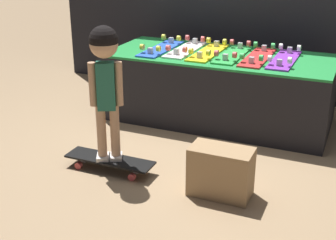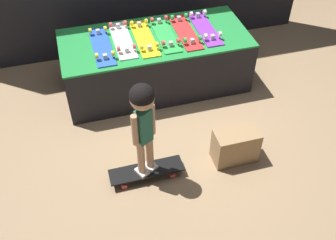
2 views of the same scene
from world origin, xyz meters
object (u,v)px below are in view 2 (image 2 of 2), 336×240
object	(u,v)px
skateboard_blue_on_rack	(102,46)
skateboard_on_floor	(146,171)
child	(143,115)
skateboard_white_on_rack	(122,39)
skateboard_purple_on_rack	(205,28)
storage_box	(235,146)
skateboard_yellow_on_rack	(144,38)
skateboard_red_on_rack	(185,31)
skateboard_green_on_rack	(165,34)

from	to	relation	value
skateboard_blue_on_rack	skateboard_on_floor	xyz separation A→B (m)	(0.14, -1.24, -0.56)
skateboard_blue_on_rack	child	distance (m)	1.26
skateboard_white_on_rack	skateboard_purple_on_rack	distance (m)	0.89
child	storage_box	distance (m)	1.03
skateboard_purple_on_rack	skateboard_blue_on_rack	bearing A→B (deg)	-177.73
skateboard_white_on_rack	child	bearing A→B (deg)	-93.48
skateboard_yellow_on_rack	skateboard_blue_on_rack	bearing A→B (deg)	-176.16
skateboard_blue_on_rack	skateboard_on_floor	bearing A→B (deg)	-83.39
skateboard_blue_on_rack	skateboard_white_on_rack	bearing A→B (deg)	14.63
child	skateboard_white_on_rack	bearing A→B (deg)	59.66
skateboard_yellow_on_rack	skateboard_purple_on_rack	distance (m)	0.67
child	skateboard_yellow_on_rack	bearing A→B (deg)	49.78
skateboard_red_on_rack	storage_box	bearing A→B (deg)	-85.94
skateboard_yellow_on_rack	storage_box	distance (m)	1.47
skateboard_blue_on_rack	skateboard_red_on_rack	world-z (taller)	same
skateboard_blue_on_rack	skateboard_on_floor	distance (m)	1.37
skateboard_on_floor	skateboard_blue_on_rack	bearing A→B (deg)	96.61
skateboard_yellow_on_rack	skateboard_white_on_rack	bearing A→B (deg)	172.77
skateboard_blue_on_rack	child	world-z (taller)	child
child	storage_box	size ratio (longest dim) A/B	2.38
skateboard_blue_on_rack	skateboard_white_on_rack	size ratio (longest dim) A/B	1.00
skateboard_blue_on_rack	child	xyz separation A→B (m)	(0.14, -1.24, 0.13)
skateboard_green_on_rack	skateboard_on_floor	bearing A→B (deg)	-112.27
skateboard_blue_on_rack	skateboard_purple_on_rack	world-z (taller)	same
child	storage_box	xyz separation A→B (m)	(0.84, -0.01, -0.60)
skateboard_green_on_rack	child	distance (m)	1.39
skateboard_white_on_rack	skateboard_red_on_rack	bearing A→B (deg)	-2.46
skateboard_on_floor	child	xyz separation A→B (m)	(0.00, -0.00, 0.69)
skateboard_purple_on_rack	skateboard_on_floor	distance (m)	1.71
skateboard_blue_on_rack	skateboard_yellow_on_rack	bearing A→B (deg)	3.84
skateboard_white_on_rack	skateboard_green_on_rack	distance (m)	0.45
skateboard_purple_on_rack	storage_box	distance (m)	1.38
skateboard_yellow_on_rack	child	bearing A→B (deg)	-103.37
skateboard_blue_on_rack	skateboard_green_on_rack	xyz separation A→B (m)	(0.67, 0.04, 0.00)
skateboard_yellow_on_rack	child	size ratio (longest dim) A/B	0.73
skateboard_green_on_rack	skateboard_on_floor	distance (m)	1.49
storage_box	skateboard_green_on_rack	bearing A→B (deg)	103.64
skateboard_white_on_rack	skateboard_on_floor	size ratio (longest dim) A/B	1.06
skateboard_white_on_rack	skateboard_purple_on_rack	size ratio (longest dim) A/B	1.00
skateboard_red_on_rack	child	bearing A→B (deg)	-120.49
storage_box	skateboard_on_floor	bearing A→B (deg)	179.20
skateboard_yellow_on_rack	skateboard_purple_on_rack	xyz separation A→B (m)	(0.67, 0.01, 0.00)
skateboard_white_on_rack	skateboard_on_floor	bearing A→B (deg)	-93.48
skateboard_green_on_rack	skateboard_blue_on_rack	bearing A→B (deg)	-176.48
skateboard_red_on_rack	skateboard_purple_on_rack	bearing A→B (deg)	3.79
skateboard_red_on_rack	skateboard_on_floor	distance (m)	1.58
skateboard_white_on_rack	storage_box	bearing A→B (deg)	-59.90
skateboard_green_on_rack	skateboard_red_on_rack	size ratio (longest dim) A/B	1.00
skateboard_blue_on_rack	storage_box	world-z (taller)	skateboard_blue_on_rack
skateboard_yellow_on_rack	child	distance (m)	1.31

